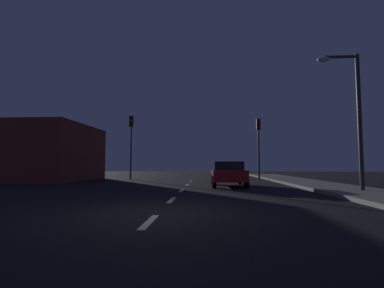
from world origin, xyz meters
TOP-DOWN VIEW (x-y plane):
  - ground_plane at (0.00, 7.00)m, footprint 80.00×80.00m
  - sidewalk_curb_right at (7.50, 7.00)m, footprint 3.00×40.00m
  - lane_stripe_nearest at (0.00, -1.20)m, footprint 0.16×1.60m
  - lane_stripe_second at (0.00, 2.60)m, footprint 0.16×1.60m
  - lane_stripe_third at (0.00, 6.40)m, footprint 0.16×1.60m
  - lane_stripe_fourth at (0.00, 10.20)m, footprint 0.16×1.60m
  - lane_stripe_fifth at (0.00, 14.00)m, footprint 0.16×1.60m
  - traffic_signal_left at (-5.11, 16.17)m, footprint 0.32×0.38m
  - traffic_signal_right at (5.37, 16.17)m, footprint 0.32×0.38m
  - car_stopped_ahead at (2.40, 9.25)m, footprint 1.93×4.10m
  - street_lamp_right at (7.49, 5.32)m, footprint 1.81×0.36m
  - storefront_left at (-10.12, 14.28)m, footprint 4.24×7.94m

SIDE VIEW (x-z plane):
  - ground_plane at x=0.00m, z-range 0.00..0.00m
  - lane_stripe_nearest at x=0.00m, z-range 0.00..0.01m
  - lane_stripe_second at x=0.00m, z-range 0.00..0.01m
  - lane_stripe_third at x=0.00m, z-range 0.00..0.01m
  - lane_stripe_fourth at x=0.00m, z-range 0.00..0.01m
  - lane_stripe_fifth at x=0.00m, z-range 0.00..0.01m
  - sidewalk_curb_right at x=7.50m, z-range 0.00..0.15m
  - car_stopped_ahead at x=2.40m, z-range 0.02..1.42m
  - storefront_left at x=-10.12m, z-range 0.00..4.27m
  - traffic_signal_right at x=5.37m, z-range 0.99..5.96m
  - traffic_signal_left at x=-5.11m, z-range 1.04..6.33m
  - street_lamp_right at x=7.49m, z-range 0.69..6.74m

